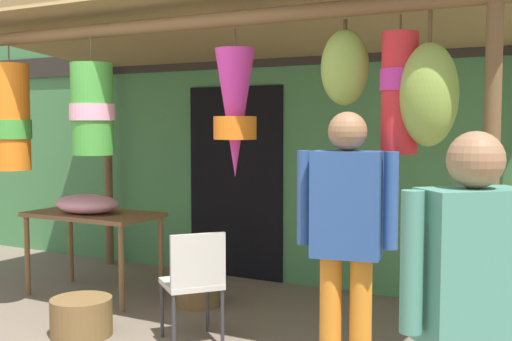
# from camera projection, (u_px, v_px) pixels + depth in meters

# --- Properties ---
(shop_facade) EXTENTS (12.81, 0.29, 3.72)m
(shop_facade) POSITION_uv_depth(u_px,v_px,m) (268.00, 100.00, 6.53)
(shop_facade) COLOR #47844C
(shop_facade) RESTS_ON ground_plane
(market_stall_canopy) EXTENTS (4.90, 2.39, 2.59)m
(market_stall_canopy) POSITION_uv_depth(u_px,v_px,m) (223.00, 47.00, 5.10)
(market_stall_canopy) COLOR brown
(market_stall_canopy) RESTS_ON ground_plane
(display_table) EXTENTS (1.24, 0.66, 0.79)m
(display_table) POSITION_uv_depth(u_px,v_px,m) (93.00, 222.00, 5.92)
(display_table) COLOR brown
(display_table) RESTS_ON ground_plane
(flower_heap_on_table) EXTENTS (0.65, 0.45, 0.18)m
(flower_heap_on_table) POSITION_uv_depth(u_px,v_px,m) (87.00, 204.00, 5.84)
(flower_heap_on_table) COLOR pink
(flower_heap_on_table) RESTS_ON display_table
(folding_chair) EXTENTS (0.56, 0.56, 0.84)m
(folding_chair) POSITION_uv_depth(u_px,v_px,m) (194.00, 277.00, 4.59)
(folding_chair) COLOR beige
(folding_chair) RESTS_ON ground_plane
(wicker_basket_by_table) EXTENTS (0.47, 0.47, 0.29)m
(wicker_basket_by_table) POSITION_uv_depth(u_px,v_px,m) (81.00, 317.00, 4.82)
(wicker_basket_by_table) COLOR brown
(wicker_basket_by_table) RESTS_ON ground_plane
(wicker_basket_spare) EXTENTS (0.38, 0.38, 0.29)m
(wicker_basket_spare) POSITION_uv_depth(u_px,v_px,m) (197.00, 289.00, 5.62)
(wicker_basket_spare) COLOR brown
(wicker_basket_spare) RESTS_ON ground_plane
(customer_foreground) EXTENTS (0.46, 0.43, 1.59)m
(customer_foreground) POSITION_uv_depth(u_px,v_px,m) (472.00, 304.00, 2.40)
(customer_foreground) COLOR #4C8E7A
(customer_foreground) RESTS_ON ground_plane
(shopper_by_bananas) EXTENTS (0.59, 0.29, 1.68)m
(shopper_by_bananas) POSITION_uv_depth(u_px,v_px,m) (346.00, 229.00, 3.71)
(shopper_by_bananas) COLOR orange
(shopper_by_bananas) RESTS_ON ground_plane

